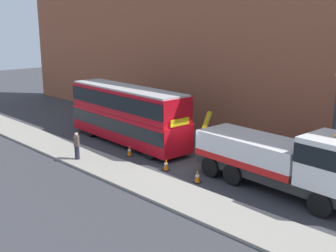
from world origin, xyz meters
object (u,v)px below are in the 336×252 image
Objects in this scene: recovery_tow_truck at (282,159)px; traffic_cone_near_bus at (129,151)px; double_decker_bus at (127,113)px; pedestrian_onlooker at (77,146)px; traffic_cone_midway at (166,165)px; street_lamp at (335,114)px; traffic_cone_near_truck at (197,177)px.

traffic_cone_near_bus is (-9.93, -1.77, -1.42)m from recovery_tow_truck.
double_decker_bus reaches higher than pedestrian_onlooker.
traffic_cone_near_bus is (1.45, 3.00, -0.64)m from pedestrian_onlooker.
traffic_cone_near_bus and traffic_cone_midway have the same top height.
street_lamp reaches higher than traffic_cone_midway.
double_decker_bus reaches higher than traffic_cone_near_bus.
pedestrian_onlooker reaches higher than traffic_cone_near_bus.
traffic_cone_near_truck is (6.16, -0.33, 0.00)m from traffic_cone_near_bus.
traffic_cone_near_truck is (-3.77, -2.10, -1.42)m from recovery_tow_truck.
street_lamp is at bearing 22.52° from double_decker_bus.
street_lamp is at bearing 86.38° from recovery_tow_truck.
traffic_cone_midway is 1.00× the size of traffic_cone_near_truck.
recovery_tow_truck is at bearing 29.11° from traffic_cone_near_truck.
recovery_tow_truck is 0.92× the size of double_decker_bus.
street_lamp is (10.48, 6.27, 3.13)m from traffic_cone_near_bus.
traffic_cone_near_truck is at bearing -3.04° from traffic_cone_near_bus.
double_decker_bus is at bearing -160.85° from street_lamp.
traffic_cone_near_bus is at bearing 176.85° from traffic_cone_midway.
traffic_cone_near_bus and traffic_cone_near_truck have the same top height.
street_lamp is at bearing -3.41° from pedestrian_onlooker.
traffic_cone_near_truck is at bearing -21.92° from pedestrian_onlooker.
recovery_tow_truck reaches higher than pedestrian_onlooker.
traffic_cone_midway is at bearing -12.30° from pedestrian_onlooker.
traffic_cone_midway is 0.12× the size of street_lamp.
traffic_cone_near_truck is (2.55, -0.13, 0.00)m from traffic_cone_midway.
double_decker_bus is 6.61m from traffic_cone_midway.
double_decker_bus is at bearing 161.63° from traffic_cone_midway.
traffic_cone_near_bus is 6.17m from traffic_cone_near_truck.
double_decker_bus is at bearing -176.76° from recovery_tow_truck.
pedestrian_onlooker reaches higher than traffic_cone_midway.
pedestrian_onlooker is at bearing -153.89° from recovery_tow_truck.
traffic_cone_near_truck is at bearing -147.52° from recovery_tow_truck.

